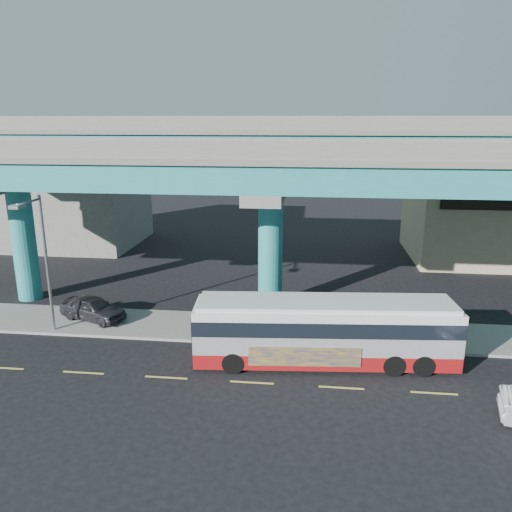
# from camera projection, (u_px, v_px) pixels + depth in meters

# --- Properties ---
(ground) EXTENTS (120.00, 120.00, 0.00)m
(ground) POSITION_uv_depth(u_px,v_px,m) (253.00, 379.00, 22.87)
(ground) COLOR black
(ground) RESTS_ON ground
(sidewalk) EXTENTS (70.00, 4.00, 0.15)m
(sidewalk) POSITION_uv_depth(u_px,v_px,m) (264.00, 329.00, 28.11)
(sidewalk) COLOR gray
(sidewalk) RESTS_ON ground
(lane_markings) EXTENTS (58.00, 0.12, 0.01)m
(lane_markings) POSITION_uv_depth(u_px,v_px,m) (252.00, 382.00, 22.58)
(lane_markings) COLOR #D8C64C
(lane_markings) RESTS_ON ground
(viaduct) EXTENTS (52.00, 12.40, 11.70)m
(viaduct) POSITION_uv_depth(u_px,v_px,m) (271.00, 161.00, 29.16)
(viaduct) COLOR #207B77
(viaduct) RESTS_ON ground
(building_beige) EXTENTS (14.00, 10.23, 7.00)m
(building_beige) POSITION_uv_depth(u_px,v_px,m) (497.00, 218.00, 41.97)
(building_beige) COLOR #BEB087
(building_beige) RESTS_ON ground
(building_concrete) EXTENTS (12.00, 10.00, 9.00)m
(building_concrete) POSITION_uv_depth(u_px,v_px,m) (72.00, 196.00, 46.85)
(building_concrete) COLOR gray
(building_concrete) RESTS_ON ground
(transit_bus) EXTENTS (12.71, 3.72, 3.22)m
(transit_bus) POSITION_uv_depth(u_px,v_px,m) (325.00, 329.00, 23.99)
(transit_bus) COLOR maroon
(transit_bus) RESTS_ON ground
(parked_car) EXTENTS (4.24, 5.14, 1.40)m
(parked_car) POSITION_uv_depth(u_px,v_px,m) (93.00, 308.00, 29.16)
(parked_car) COLOR #2A2A2F
(parked_car) RESTS_ON sidewalk
(street_lamp) EXTENTS (0.50, 2.47, 7.56)m
(street_lamp) POSITION_uv_depth(u_px,v_px,m) (39.00, 247.00, 26.10)
(street_lamp) COLOR gray
(street_lamp) RESTS_ON sidewalk
(stop_sign) EXTENTS (0.75, 0.43, 2.79)m
(stop_sign) POSITION_uv_depth(u_px,v_px,m) (409.00, 308.00, 25.46)
(stop_sign) COLOR gray
(stop_sign) RESTS_ON sidewalk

